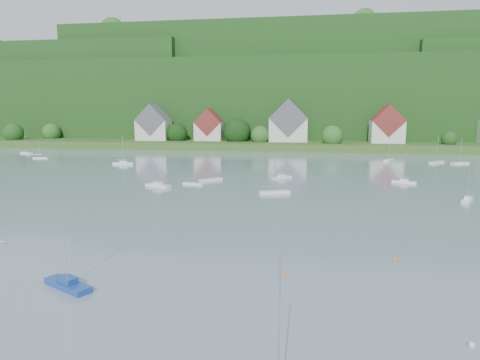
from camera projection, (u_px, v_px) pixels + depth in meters
name	position (u px, v px, depth m)	size (l,w,h in m)	color
far_shore_strip	(279.00, 143.00, 196.95)	(600.00, 60.00, 3.00)	#325720
forested_ridge	(288.00, 99.00, 260.34)	(620.00, 181.22, 69.89)	#153E13
village_building_0	(154.00, 125.00, 191.69)	(14.00, 10.40, 16.00)	silver
village_building_1	(209.00, 127.00, 189.81)	(12.00, 9.36, 14.00)	silver
village_building_2	(289.00, 124.00, 183.08)	(16.00, 11.44, 18.00)	silver
village_building_3	(387.00, 127.00, 174.95)	(13.00, 10.40, 15.50)	silver
near_sailboat_1	(68.00, 283.00, 38.72)	(5.48, 3.80, 7.27)	#1D3F95
mooring_buoy_0	(49.00, 281.00, 40.34)	(0.46, 0.46, 0.46)	orange
mooring_buoy_1	(472.00, 347.00, 29.07)	(0.49, 0.49, 0.49)	silver
mooring_buoy_2	(395.00, 261.00, 45.75)	(0.48, 0.48, 0.48)	orange
mooring_buoy_3	(287.00, 277.00, 41.41)	(0.39, 0.39, 0.39)	orange
far_sailboat_cluster	(268.00, 169.00, 116.12)	(193.09, 70.77, 8.71)	white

